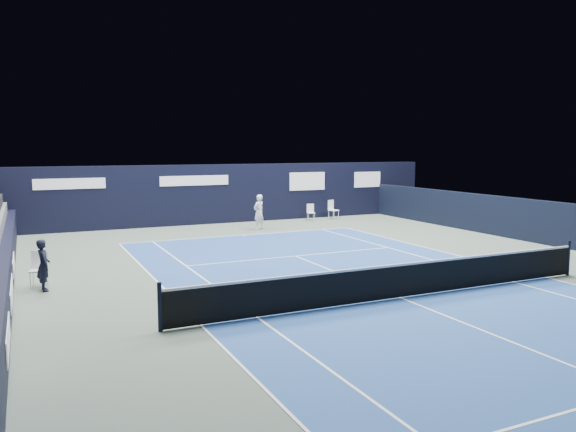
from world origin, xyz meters
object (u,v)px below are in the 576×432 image
line_judge_chair (39,266)px  tennis_net (401,279)px  folding_chair_back_a (311,209)px  tennis_player (259,212)px  folding_chair_back_b (332,208)px

line_judge_chair → tennis_net: bearing=-19.5°
folding_chair_back_a → tennis_player: 4.48m
line_judge_chair → tennis_net: (8.66, -5.54, -0.08)m
tennis_player → tennis_net: bearing=-95.8°
tennis_net → tennis_player: (1.36, 13.28, 0.35)m
folding_chair_back_b → folding_chair_back_a: bearing=156.6°
folding_chair_back_a → tennis_net: 16.29m
tennis_player → folding_chair_back_b: bearing=21.3°
folding_chair_back_b → tennis_net: size_ratio=0.08×
folding_chair_back_a → tennis_net: size_ratio=0.07×
line_judge_chair → tennis_net: 10.29m
folding_chair_back_b → tennis_net: tennis_net is taller
folding_chair_back_a → line_judge_chair: (-13.97, -9.85, -0.01)m
tennis_player → folding_chair_back_a: bearing=28.2°
folding_chair_back_b → tennis_net: 16.72m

